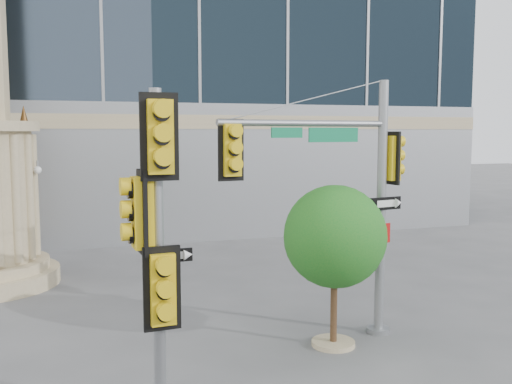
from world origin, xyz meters
name	(u,v)px	position (x,y,z in m)	size (l,w,h in m)	color
ground	(261,377)	(0.00, 0.00, 0.00)	(120.00, 120.00, 0.00)	#545456
main_signal_pole	(344,181)	(2.42, 1.32, 3.69)	(4.60, 1.14, 5.96)	slate
secondary_signal_pole	(156,231)	(-2.16, -1.12, 3.21)	(0.96, 0.71, 5.47)	slate
street_tree	(336,241)	(2.13, 1.09, 2.39)	(2.33, 2.27, 3.63)	tan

